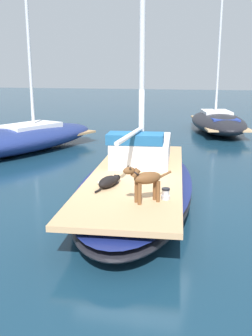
# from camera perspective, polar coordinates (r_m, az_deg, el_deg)

# --- Properties ---
(ground_plane) EXTENTS (120.00, 120.00, 0.00)m
(ground_plane) POSITION_cam_1_polar(r_m,az_deg,el_deg) (8.90, 1.67, -4.78)
(ground_plane) COLOR #143347
(sailboat_main) EXTENTS (3.39, 7.49, 0.66)m
(sailboat_main) POSITION_cam_1_polar(r_m,az_deg,el_deg) (8.80, 1.69, -2.72)
(sailboat_main) COLOR black
(sailboat_main) RESTS_ON ground
(mast_main) EXTENTS (0.14, 2.27, 6.37)m
(mast_main) POSITION_cam_1_polar(r_m,az_deg,el_deg) (9.17, 2.23, 17.98)
(mast_main) COLOR silver
(mast_main) RESTS_ON sailboat_main
(cabin_house) EXTENTS (1.66, 2.38, 0.84)m
(cabin_house) POSITION_cam_1_polar(r_m,az_deg,el_deg) (9.72, 2.37, 2.98)
(cabin_house) COLOR silver
(cabin_house) RESTS_ON sailboat_main
(dog_black) EXTENTS (0.39, 0.95, 0.22)m
(dog_black) POSITION_cam_1_polar(r_m,az_deg,el_deg) (7.61, -2.60, -2.06)
(dog_black) COLOR black
(dog_black) RESTS_ON sailboat_main
(dog_brown) EXTENTS (0.79, 0.65, 0.70)m
(dog_brown) POSITION_cam_1_polar(r_m,az_deg,el_deg) (6.61, 2.92, -1.74)
(dog_brown) COLOR brown
(dog_brown) RESTS_ON sailboat_main
(deck_winch) EXTENTS (0.16, 0.16, 0.21)m
(deck_winch) POSITION_cam_1_polar(r_m,az_deg,el_deg) (6.89, 6.01, -3.94)
(deck_winch) COLOR #B7B7BC
(deck_winch) RESTS_ON sailboat_main
(coiled_rope) EXTENTS (0.32, 0.32, 0.04)m
(coiled_rope) POSITION_cam_1_polar(r_m,az_deg,el_deg) (7.84, -3.19, -2.22)
(coiled_rope) COLOR beige
(coiled_rope) RESTS_ON sailboat_main
(moored_boat_port_side) EXTENTS (4.76, 7.80, 8.31)m
(moored_boat_port_side) POSITION_cam_1_polar(r_m,az_deg,el_deg) (14.59, -15.92, 4.32)
(moored_boat_port_side) COLOR navy
(moored_boat_port_side) RESTS_ON ground
(moored_boat_far_astern) EXTENTS (3.80, 6.88, 8.43)m
(moored_boat_far_astern) POSITION_cam_1_polar(r_m,az_deg,el_deg) (19.63, 13.69, 6.89)
(moored_boat_far_astern) COLOR black
(moored_boat_far_astern) RESTS_ON ground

